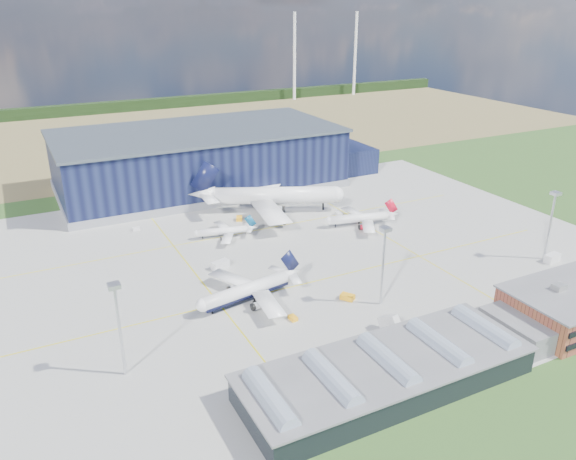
% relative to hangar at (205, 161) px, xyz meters
% --- Properties ---
extents(ground, '(600.00, 600.00, 0.00)m').
position_rel_hangar_xyz_m(ground, '(-2.81, -94.80, -11.62)').
color(ground, '#2A4B1C').
rests_on(ground, ground).
extents(apron, '(220.00, 160.00, 0.08)m').
position_rel_hangar_xyz_m(apron, '(-2.81, -84.80, -11.59)').
color(apron, '#9E9E99').
rests_on(apron, ground).
extents(farmland, '(600.00, 220.00, 0.01)m').
position_rel_hangar_xyz_m(farmland, '(-2.81, 125.20, -11.62)').
color(farmland, olive).
rests_on(farmland, ground).
extents(treeline, '(600.00, 8.00, 8.00)m').
position_rel_hangar_xyz_m(treeline, '(-2.81, 205.20, -7.62)').
color(treeline, black).
rests_on(treeline, ground).
extents(hangar, '(145.00, 62.00, 26.10)m').
position_rel_hangar_xyz_m(hangar, '(0.00, 0.00, 0.00)').
color(hangar, black).
rests_on(hangar, ground).
extents(glass_concourse, '(78.00, 23.00, 8.60)m').
position_rel_hangar_xyz_m(glass_concourse, '(-9.26, -154.80, -7.93)').
color(glass_concourse, black).
rests_on(glass_concourse, ground).
extents(light_mast_west, '(2.60, 2.60, 23.00)m').
position_rel_hangar_xyz_m(light_mast_west, '(-62.81, -124.80, 3.82)').
color(light_mast_west, silver).
rests_on(light_mast_west, ground).
extents(light_mast_center, '(2.60, 2.60, 23.00)m').
position_rel_hangar_xyz_m(light_mast_center, '(7.19, -124.80, 3.82)').
color(light_mast_center, silver).
rests_on(light_mast_center, ground).
extents(light_mast_east, '(2.60, 2.60, 23.00)m').
position_rel_hangar_xyz_m(light_mast_east, '(72.19, -124.80, 3.82)').
color(light_mast_east, silver).
rests_on(light_mast_east, ground).
extents(airliner_navy, '(40.48, 39.87, 11.42)m').
position_rel_hangar_xyz_m(airliner_navy, '(-25.53, -106.80, -5.91)').
color(airliner_navy, white).
rests_on(airliner_navy, ground).
extents(airliner_red, '(34.96, 34.50, 9.46)m').
position_rel_hangar_xyz_m(airliner_red, '(34.48, -72.80, -6.89)').
color(airliner_red, white).
rests_on(airliner_red, ground).
extents(airliner_widebody, '(81.64, 80.98, 20.22)m').
position_rel_hangar_xyz_m(airliner_widebody, '(13.46, -44.18, -1.51)').
color(airliner_widebody, white).
rests_on(airliner_widebody, ground).
extents(airliner_regional, '(27.35, 26.98, 7.47)m').
position_rel_hangar_xyz_m(airliner_regional, '(-14.85, -60.32, -7.88)').
color(airliner_regional, white).
rests_on(airliner_regional, ground).
extents(gse_tug_a, '(4.11, 4.51, 1.60)m').
position_rel_hangar_xyz_m(gse_tug_a, '(0.38, -118.56, -10.81)').
color(gse_tug_a, '#FFAA16').
rests_on(gse_tug_a, ground).
extents(gse_tug_b, '(1.93, 2.75, 1.14)m').
position_rel_hangar_xyz_m(gse_tug_b, '(-18.39, -121.32, -11.05)').
color(gse_tug_b, '#FFAA16').
rests_on(gse_tug_b, ground).
extents(gse_van_a, '(6.14, 4.04, 2.47)m').
position_rel_hangar_xyz_m(gse_van_a, '(-24.44, -83.41, -10.38)').
color(gse_van_a, silver).
rests_on(gse_van_a, ground).
extents(gse_cart_a, '(2.82, 3.66, 1.42)m').
position_rel_hangar_xyz_m(gse_cart_a, '(33.47, -60.50, -10.91)').
color(gse_cart_a, silver).
rests_on(gse_cart_a, ground).
extents(gse_tug_c, '(3.40, 4.07, 1.53)m').
position_rel_hangar_xyz_m(gse_tug_c, '(-3.29, -47.42, -10.85)').
color(gse_tug_c, '#FFAA16').
rests_on(gse_tug_c, ground).
extents(gse_cart_b, '(2.93, 2.16, 1.17)m').
position_rel_hangar_xyz_m(gse_cart_b, '(-40.85, -39.83, -11.03)').
color(gse_cart_b, silver).
rests_on(gse_cart_b, ground).
extents(gse_van_c, '(5.87, 3.39, 2.67)m').
position_rel_hangar_xyz_m(gse_van_c, '(72.73, -127.48, -10.28)').
color(gse_van_c, silver).
rests_on(gse_van_c, ground).
extents(airstair, '(3.60, 5.90, 3.52)m').
position_rel_hangar_xyz_m(airstair, '(0.63, -137.58, -9.85)').
color(airstair, silver).
rests_on(airstair, ground).
extents(car_a, '(3.86, 1.94, 1.26)m').
position_rel_hangar_xyz_m(car_a, '(38.01, -142.80, -10.98)').
color(car_a, '#99999E').
rests_on(car_a, ground).
extents(car_b, '(4.20, 2.69, 1.31)m').
position_rel_hangar_xyz_m(car_b, '(8.79, -142.80, -10.96)').
color(car_b, '#99999E').
rests_on(car_b, ground).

